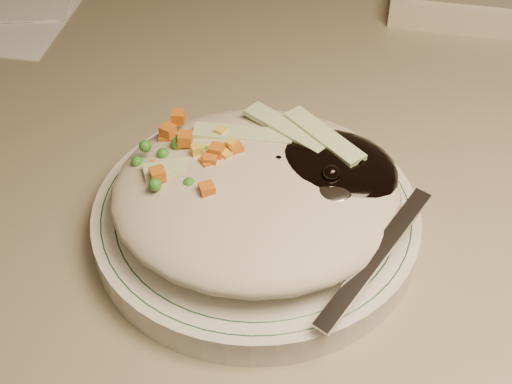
{
  "coord_description": "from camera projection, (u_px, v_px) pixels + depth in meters",
  "views": [
    {
      "loc": [
        -0.04,
        0.81,
        1.1
      ],
      "look_at": [
        -0.05,
        1.16,
        0.78
      ],
      "focal_mm": 50.0,
      "sensor_mm": 36.0,
      "label": 1
    }
  ],
  "objects": [
    {
      "name": "desk",
      "position": [
        304.0,
        211.0,
        0.8
      ],
      "size": [
        1.4,
        0.7,
        0.74
      ],
      "color": "gray",
      "rests_on": "ground"
    },
    {
      "name": "plate",
      "position": [
        256.0,
        219.0,
        0.49
      ],
      "size": [
        0.22,
        0.22,
        0.02
      ],
      "primitive_type": "cylinder",
      "color": "silver",
      "rests_on": "desk"
    },
    {
      "name": "plate_rim",
      "position": [
        256.0,
        209.0,
        0.49
      ],
      "size": [
        0.21,
        0.21,
        0.0
      ],
      "color": "#144723",
      "rests_on": "plate"
    },
    {
      "name": "meal",
      "position": [
        262.0,
        187.0,
        0.47
      ],
      "size": [
        0.21,
        0.19,
        0.05
      ],
      "color": "#B8AF95",
      "rests_on": "plate"
    }
  ]
}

